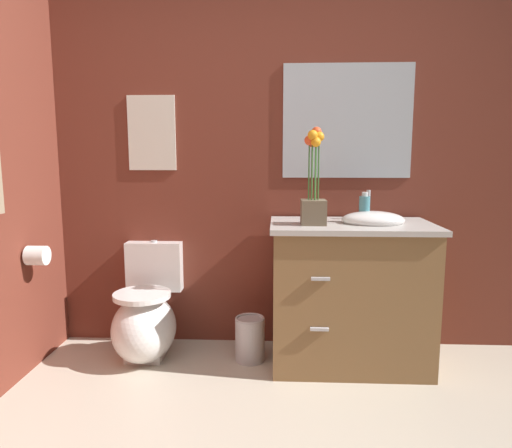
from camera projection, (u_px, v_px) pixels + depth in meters
wall_back at (298, 154)px, 2.94m from camera, size 4.21×0.05×2.50m
toilet at (146, 319)px, 2.83m from camera, size 0.38×0.59×0.69m
vanity_cabinet at (350, 292)px, 2.72m from camera, size 0.94×0.56×1.03m
flower_vase at (314, 191)px, 2.58m from camera, size 0.14×0.14×0.55m
soap_bottle at (364, 209)px, 2.68m from camera, size 0.06×0.06×0.18m
trash_bin at (250, 339)px, 2.80m from camera, size 0.18×0.18×0.27m
wall_poster at (152, 133)px, 2.93m from camera, size 0.30×0.01×0.47m
wall_mirror at (347, 121)px, 2.86m from camera, size 0.80×0.01×0.70m
toilet_paper_roll at (37, 255)px, 2.60m from camera, size 0.11×0.11×0.11m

